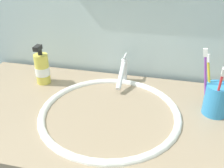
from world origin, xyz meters
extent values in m
cube|color=gray|center=(0.00, 0.00, 0.82)|extent=(1.06, 0.54, 0.05)
ellipsoid|color=white|center=(0.03, -0.01, 0.80)|extent=(0.39, 0.39, 0.09)
torus|color=white|center=(0.03, -0.01, 0.84)|extent=(0.45, 0.45, 0.02)
cylinder|color=#595B60|center=(0.03, -0.01, 0.76)|extent=(0.03, 0.03, 0.01)
cylinder|color=silver|center=(0.03, 0.23, 0.89)|extent=(0.02, 0.02, 0.09)
cylinder|color=silver|center=(0.03, 0.17, 0.89)|extent=(0.02, 0.12, 0.08)
cylinder|color=silver|center=(0.03, 0.24, 0.94)|extent=(0.01, 0.05, 0.01)
cylinder|color=#338CCC|center=(0.35, 0.07, 0.89)|extent=(0.08, 0.08, 0.10)
cylinder|color=purple|center=(0.31, 0.07, 0.95)|extent=(0.04, 0.01, 0.19)
cube|color=white|center=(0.29, 0.08, 1.04)|extent=(0.02, 0.01, 0.03)
cylinder|color=red|center=(0.34, 0.04, 0.93)|extent=(0.01, 0.04, 0.16)
cube|color=white|center=(0.34, 0.03, 1.01)|extent=(0.01, 0.02, 0.03)
cylinder|color=yellow|center=(0.32, 0.09, 0.93)|extent=(0.05, 0.03, 0.17)
cube|color=white|center=(0.30, 0.10, 1.02)|extent=(0.02, 0.02, 0.03)
cylinder|color=#DBCC4C|center=(-0.26, 0.14, 0.90)|extent=(0.05, 0.05, 0.11)
cylinder|color=black|center=(-0.26, 0.14, 0.97)|extent=(0.02, 0.02, 0.02)
cube|color=black|center=(-0.26, 0.13, 0.99)|extent=(0.02, 0.04, 0.02)
cylinder|color=white|center=(-0.26, 0.14, 0.89)|extent=(0.05, 0.05, 0.03)
camera|label=1|loc=(0.19, -0.66, 1.32)|focal=41.80mm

